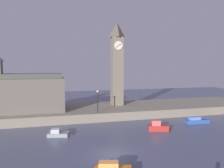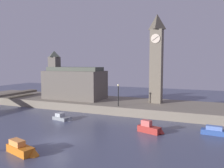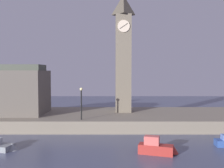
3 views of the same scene
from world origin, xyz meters
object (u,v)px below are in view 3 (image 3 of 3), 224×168
Objects in this scene: boat_dinghy_red at (159,148)px; streetlamp at (82,100)px; clock_tower at (124,52)px; boat_cruiser_grey at (3,146)px.

streetlamp is at bearing 133.31° from boat_dinghy_red.
clock_tower is at bearing 49.75° from streetlamp.
boat_dinghy_red is (2.43, -14.31, -9.41)m from clock_tower.
streetlamp is at bearing 46.51° from boat_cruiser_grey.
streetlamp is 10.16m from boat_cruiser_grey.
clock_tower is 4.47× the size of boat_dinghy_red.
clock_tower is 4.30× the size of streetlamp.
boat_dinghy_red is at bearing -80.37° from clock_tower.
boat_dinghy_red is 14.27m from boat_cruiser_grey.
boat_dinghy_red reaches higher than boat_cruiser_grey.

